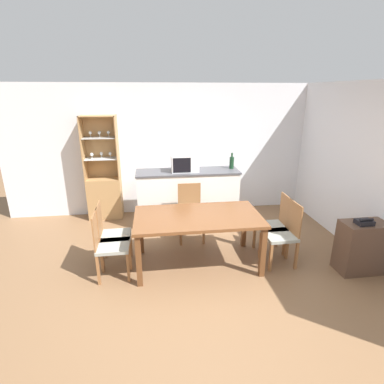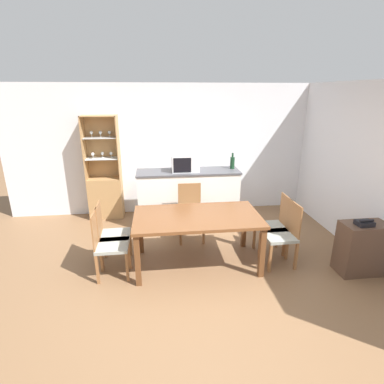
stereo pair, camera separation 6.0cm
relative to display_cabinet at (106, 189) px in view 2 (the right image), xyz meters
name	(u,v)px [view 2 (the right image)]	position (x,y,z in m)	size (l,w,h in m)	color
ground_plane	(199,283)	(1.50, -2.43, -0.58)	(18.00, 18.00, 0.00)	brown
wall_back	(181,150)	(1.50, 0.20, 0.69)	(6.80, 0.06, 2.55)	silver
wall_right	(382,177)	(4.08, -2.13, 0.69)	(0.06, 4.60, 2.55)	silver
kitchen_counter	(188,197)	(1.58, -0.50, -0.07)	(1.87, 0.57, 1.02)	white
display_cabinet	(106,189)	(0.00, 0.00, 0.00)	(0.64, 0.36, 1.98)	tan
dining_table	(197,221)	(1.55, -1.95, 0.09)	(1.75, 0.97, 0.76)	brown
dining_chair_side_left_near	(109,244)	(0.34, -2.10, -0.12)	(0.42, 0.42, 0.93)	#999E93
dining_chair_side_left_far	(112,234)	(0.34, -1.81, -0.12)	(0.43, 0.43, 0.93)	#999E93
dining_chair_side_right_near	(282,234)	(2.75, -2.10, -0.12)	(0.43, 0.43, 0.93)	#999E93
dining_chair_side_right_far	(275,226)	(2.75, -1.81, -0.12)	(0.42, 0.42, 0.93)	#999E93
dining_chair_head_far	(190,213)	(1.55, -1.14, -0.12)	(0.42, 0.42, 0.93)	#999E93
microwave	(185,163)	(1.53, -0.49, 0.59)	(0.49, 0.37, 0.30)	silver
wine_bottle	(232,162)	(2.41, -0.43, 0.56)	(0.08, 0.08, 0.29)	#193D23
side_cabinet	(362,248)	(3.75, -2.43, -0.22)	(0.61, 0.35, 0.73)	brown
telephone	(365,223)	(3.68, -2.47, 0.18)	(0.21, 0.15, 0.10)	black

